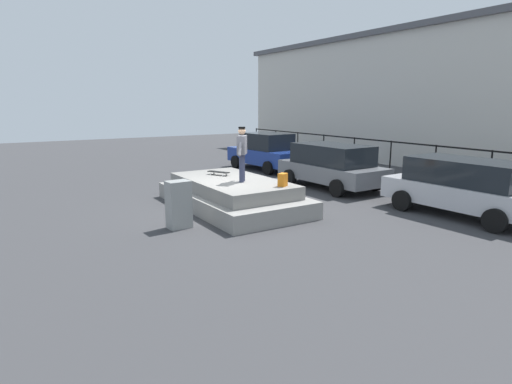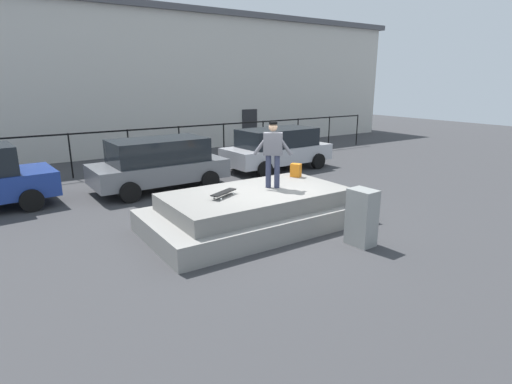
{
  "view_description": "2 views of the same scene",
  "coord_description": "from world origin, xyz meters",
  "px_view_note": "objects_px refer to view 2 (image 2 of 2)",
  "views": [
    {
      "loc": [
        11.22,
        -6.18,
        3.27
      ],
      "look_at": [
        -0.02,
        0.87,
        0.48
      ],
      "focal_mm": 29.67,
      "sensor_mm": 36.0,
      "label": 1
    },
    {
      "loc": [
        -5.81,
        -7.97,
        3.56
      ],
      "look_at": [
        0.06,
        0.88,
        0.66
      ],
      "focal_mm": 28.64,
      "sensor_mm": 36.0,
      "label": 2
    }
  ],
  "objects_px": {
    "skateboarder": "(273,150)",
    "car_grey_hatchback_mid": "(159,163)",
    "utility_box": "(362,217)",
    "car_silver_hatchback_far": "(277,148)",
    "backpack": "(296,170)",
    "skateboard": "(224,193)"
  },
  "relations": [
    {
      "from": "skateboarder",
      "to": "backpack",
      "type": "height_order",
      "value": "skateboarder"
    },
    {
      "from": "car_silver_hatchback_far",
      "to": "utility_box",
      "type": "height_order",
      "value": "car_silver_hatchback_far"
    },
    {
      "from": "utility_box",
      "to": "car_silver_hatchback_far",
      "type": "bearing_deg",
      "value": 63.23
    },
    {
      "from": "skateboarder",
      "to": "utility_box",
      "type": "height_order",
      "value": "skateboarder"
    },
    {
      "from": "skateboarder",
      "to": "backpack",
      "type": "bearing_deg",
      "value": 26.15
    },
    {
      "from": "skateboard",
      "to": "car_grey_hatchback_mid",
      "type": "xyz_separation_m",
      "value": [
        0.23,
        4.85,
        -0.1
      ]
    },
    {
      "from": "skateboard",
      "to": "car_grey_hatchback_mid",
      "type": "relative_size",
      "value": 0.18
    },
    {
      "from": "skateboarder",
      "to": "car_silver_hatchback_far",
      "type": "xyz_separation_m",
      "value": [
        4.02,
        5.24,
        -0.99
      ]
    },
    {
      "from": "car_silver_hatchback_far",
      "to": "utility_box",
      "type": "xyz_separation_m",
      "value": [
        -3.3,
        -7.62,
        -0.26
      ]
    },
    {
      "from": "skateboarder",
      "to": "car_grey_hatchback_mid",
      "type": "distance_m",
      "value": 5.04
    },
    {
      "from": "skateboarder",
      "to": "skateboard",
      "type": "relative_size",
      "value": 2.07
    },
    {
      "from": "skateboard",
      "to": "utility_box",
      "type": "bearing_deg",
      "value": -46.56
    },
    {
      "from": "skateboard",
      "to": "backpack",
      "type": "distance_m",
      "value": 2.82
    },
    {
      "from": "skateboarder",
      "to": "utility_box",
      "type": "relative_size",
      "value": 1.31
    },
    {
      "from": "skateboarder",
      "to": "car_grey_hatchback_mid",
      "type": "relative_size",
      "value": 0.38
    },
    {
      "from": "backpack",
      "to": "car_silver_hatchback_far",
      "type": "bearing_deg",
      "value": 120.23
    },
    {
      "from": "backpack",
      "to": "car_silver_hatchback_far",
      "type": "height_order",
      "value": "car_silver_hatchback_far"
    },
    {
      "from": "backpack",
      "to": "car_grey_hatchback_mid",
      "type": "height_order",
      "value": "car_grey_hatchback_mid"
    },
    {
      "from": "backpack",
      "to": "skateboard",
      "type": "bearing_deg",
      "value": -104.89
    },
    {
      "from": "backpack",
      "to": "car_silver_hatchback_far",
      "type": "distance_m",
      "value": 5.38
    },
    {
      "from": "skateboard",
      "to": "car_silver_hatchback_far",
      "type": "bearing_deg",
      "value": 44.0
    },
    {
      "from": "skateboard",
      "to": "car_grey_hatchback_mid",
      "type": "distance_m",
      "value": 4.86
    }
  ]
}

